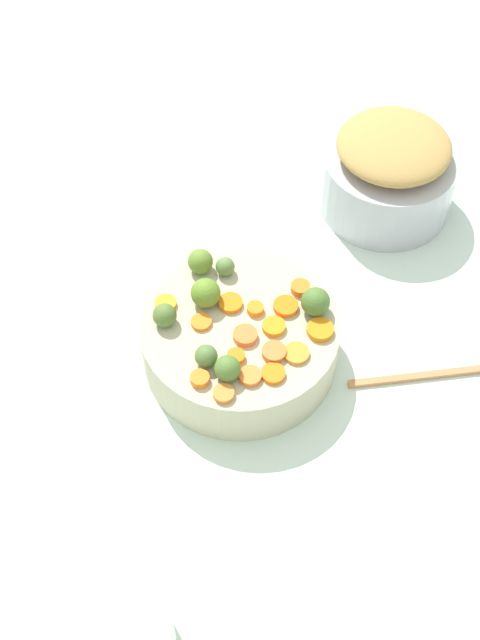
# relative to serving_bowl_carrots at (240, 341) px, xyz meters

# --- Properties ---
(tabletop) EXTENTS (2.40, 2.40, 0.02)m
(tabletop) POSITION_rel_serving_bowl_carrots_xyz_m (0.03, 0.01, -0.05)
(tabletop) COLOR silver
(tabletop) RESTS_ON ground
(serving_bowl_carrots) EXTENTS (0.29, 0.29, 0.08)m
(serving_bowl_carrots) POSITION_rel_serving_bowl_carrots_xyz_m (0.00, 0.00, 0.00)
(serving_bowl_carrots) COLOR #BCB593
(serving_bowl_carrots) RESTS_ON tabletop
(metal_pot) EXTENTS (0.22, 0.22, 0.11)m
(metal_pot) POSITION_rel_serving_bowl_carrots_xyz_m (-0.11, -0.38, 0.01)
(metal_pot) COLOR #B0B1BD
(metal_pot) RESTS_ON tabletop
(stuffing_mound) EXTENTS (0.18, 0.18, 0.05)m
(stuffing_mound) POSITION_rel_serving_bowl_carrots_xyz_m (-0.11, -0.38, 0.09)
(stuffing_mound) COLOR tan
(stuffing_mound) RESTS_ON metal_pot
(carrot_slice_0) EXTENTS (0.05, 0.05, 0.01)m
(carrot_slice_0) POSITION_rel_serving_bowl_carrots_xyz_m (-0.06, 0.03, 0.05)
(carrot_slice_0) COLOR orange
(carrot_slice_0) RESTS_ON serving_bowl_carrots
(carrot_slice_1) EXTENTS (0.04, 0.04, 0.01)m
(carrot_slice_1) POSITION_rel_serving_bowl_carrots_xyz_m (-0.07, 0.06, 0.05)
(carrot_slice_1) COLOR orange
(carrot_slice_1) RESTS_ON serving_bowl_carrots
(carrot_slice_2) EXTENTS (0.03, 0.03, 0.01)m
(carrot_slice_2) POSITION_rel_serving_bowl_carrots_xyz_m (-0.01, -0.03, 0.05)
(carrot_slice_2) COLOR orange
(carrot_slice_2) RESTS_ON serving_bowl_carrots
(carrot_slice_3) EXTENTS (0.05, 0.05, 0.01)m
(carrot_slice_3) POSITION_rel_serving_bowl_carrots_xyz_m (-0.05, -0.01, 0.05)
(carrot_slice_3) COLOR orange
(carrot_slice_3) RESTS_ON serving_bowl_carrots
(carrot_slice_4) EXTENTS (0.05, 0.05, 0.01)m
(carrot_slice_4) POSITION_rel_serving_bowl_carrots_xyz_m (-0.02, 0.02, 0.05)
(carrot_slice_4) COLOR orange
(carrot_slice_4) RESTS_ON serving_bowl_carrots
(carrot_slice_5) EXTENTS (0.04, 0.04, 0.01)m
(carrot_slice_5) POSITION_rel_serving_bowl_carrots_xyz_m (-0.02, 0.12, 0.05)
(carrot_slice_5) COLOR orange
(carrot_slice_5) RESTS_ON serving_bowl_carrots
(carrot_slice_6) EXTENTS (0.03, 0.03, 0.01)m
(carrot_slice_6) POSITION_rel_serving_bowl_carrots_xyz_m (-0.06, -0.09, 0.05)
(carrot_slice_6) COLOR orange
(carrot_slice_6) RESTS_ON serving_bowl_carrots
(carrot_slice_7) EXTENTS (0.05, 0.05, 0.01)m
(carrot_slice_7) POSITION_rel_serving_bowl_carrots_xyz_m (-0.05, -0.05, 0.05)
(carrot_slice_7) COLOR orange
(carrot_slice_7) RESTS_ON serving_bowl_carrots
(carrot_slice_8) EXTENTS (0.05, 0.05, 0.01)m
(carrot_slice_8) POSITION_rel_serving_bowl_carrots_xyz_m (-0.09, 0.02, 0.05)
(carrot_slice_8) COLOR orange
(carrot_slice_8) RESTS_ON serving_bowl_carrots
(carrot_slice_9) EXTENTS (0.04, 0.04, 0.01)m
(carrot_slice_9) POSITION_rel_serving_bowl_carrots_xyz_m (0.11, 0.01, 0.05)
(carrot_slice_9) COLOR orange
(carrot_slice_9) RESTS_ON serving_bowl_carrots
(carrot_slice_10) EXTENTS (0.03, 0.03, 0.01)m
(carrot_slice_10) POSITION_rel_serving_bowl_carrots_xyz_m (-0.05, 0.08, 0.05)
(carrot_slice_10) COLOR orange
(carrot_slice_10) RESTS_ON serving_bowl_carrots
(carrot_slice_11) EXTENTS (0.05, 0.05, 0.01)m
(carrot_slice_11) POSITION_rel_serving_bowl_carrots_xyz_m (0.02, -0.03, 0.05)
(carrot_slice_11) COLOR orange
(carrot_slice_11) RESTS_ON serving_bowl_carrots
(carrot_slice_12) EXTENTS (0.04, 0.04, 0.01)m
(carrot_slice_12) POSITION_rel_serving_bowl_carrots_xyz_m (-0.02, 0.06, 0.05)
(carrot_slice_12) COLOR orange
(carrot_slice_12) RESTS_ON serving_bowl_carrots
(carrot_slice_13) EXTENTS (0.04, 0.04, 0.01)m
(carrot_slice_13) POSITION_rel_serving_bowl_carrots_xyz_m (0.05, 0.02, 0.05)
(carrot_slice_13) COLOR orange
(carrot_slice_13) RESTS_ON serving_bowl_carrots
(carrot_slice_14) EXTENTS (0.04, 0.04, 0.01)m
(carrot_slice_14) POSITION_rel_serving_bowl_carrots_xyz_m (-0.11, -0.03, 0.05)
(carrot_slice_14) COLOR orange
(carrot_slice_14) RESTS_ON serving_bowl_carrots
(carrot_slice_15) EXTENTS (0.03, 0.03, 0.01)m
(carrot_slice_15) POSITION_rel_serving_bowl_carrots_xyz_m (0.01, 0.11, 0.05)
(carrot_slice_15) COLOR orange
(carrot_slice_15) RESTS_ON serving_bowl_carrots
(brussels_sprout_0) EXTENTS (0.03, 0.03, 0.03)m
(brussels_sprout_0) POSITION_rel_serving_bowl_carrots_xyz_m (0.02, 0.08, 0.06)
(brussels_sprout_0) COLOR #537238
(brussels_sprout_0) RESTS_ON serving_bowl_carrots
(brussels_sprout_1) EXTENTS (0.03, 0.03, 0.03)m
(brussels_sprout_1) POSITION_rel_serving_bowl_carrots_xyz_m (0.10, 0.04, 0.06)
(brussels_sprout_1) COLOR #526E30
(brussels_sprout_1) RESTS_ON serving_bowl_carrots
(brussels_sprout_2) EXTENTS (0.04, 0.04, 0.04)m
(brussels_sprout_2) POSITION_rel_serving_bowl_carrots_xyz_m (0.09, -0.07, 0.06)
(brussels_sprout_2) COLOR olive
(brussels_sprout_2) RESTS_ON serving_bowl_carrots
(brussels_sprout_3) EXTENTS (0.03, 0.03, 0.03)m
(brussels_sprout_3) POSITION_rel_serving_bowl_carrots_xyz_m (0.06, -0.08, 0.06)
(brussels_sprout_3) COLOR #5B7B3F
(brussels_sprout_3) RESTS_ON serving_bowl_carrots
(brussels_sprout_4) EXTENTS (0.04, 0.04, 0.04)m
(brussels_sprout_4) POSITION_rel_serving_bowl_carrots_xyz_m (0.06, -0.02, 0.06)
(brussels_sprout_4) COLOR olive
(brussels_sprout_4) RESTS_ON serving_bowl_carrots
(brussels_sprout_5) EXTENTS (0.04, 0.04, 0.04)m
(brussels_sprout_5) POSITION_rel_serving_bowl_carrots_xyz_m (-0.09, -0.06, 0.06)
(brussels_sprout_5) COLOR #4B702E
(brussels_sprout_5) RESTS_ON serving_bowl_carrots
(brussels_sprout_6) EXTENTS (0.04, 0.04, 0.04)m
(brussels_sprout_6) POSITION_rel_serving_bowl_carrots_xyz_m (-0.02, 0.09, 0.06)
(brussels_sprout_6) COLOR #517430
(brussels_sprout_6) RESTS_ON serving_bowl_carrots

